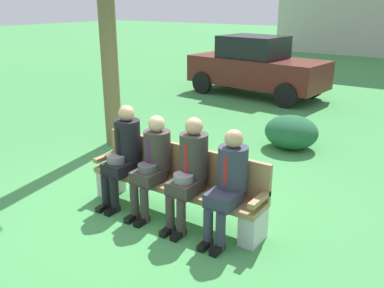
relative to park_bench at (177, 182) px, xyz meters
name	(u,v)px	position (x,y,z in m)	size (l,w,h in m)	color
ground_plane	(161,205)	(-0.31, 0.04, -0.44)	(80.00, 80.00, 0.00)	#3F8B47
park_bench	(177,182)	(0.00, 0.00, 0.00)	(2.42, 0.44, 0.90)	#99754C
seated_man_leftmost	(123,151)	(-0.77, -0.13, 0.30)	(0.34, 0.72, 1.34)	black
seated_man_centerleft	(153,161)	(-0.27, -0.14, 0.27)	(0.34, 0.72, 1.28)	#38332D
seated_man_centerright	(190,168)	(0.29, -0.13, 0.30)	(0.34, 0.72, 1.34)	#38332D
seated_man_rightmost	(229,180)	(0.82, -0.13, 0.28)	(0.34, 0.72, 1.28)	#2D3342
shrub_near_bench	(291,132)	(0.26, 3.23, -0.13)	(0.99, 0.90, 0.62)	#1F5735
parked_car_near	(256,66)	(-2.33, 6.98, 0.40)	(4.04, 2.03, 1.68)	#591E19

